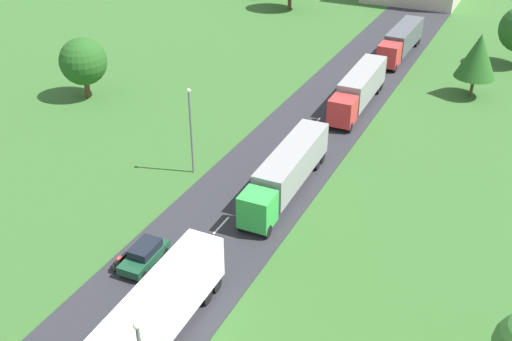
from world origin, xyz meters
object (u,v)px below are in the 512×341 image
Objects in this scene: truck_second at (287,170)px; lamppost_second at (191,127)px; truck_third at (359,88)px; tree_ash at (83,62)px; car_second at (144,254)px; truck_fourth at (401,40)px; tree_elm at (478,56)px; motorcycle_courier at (121,260)px; truck_lead at (151,319)px.

truck_second is 8.96m from lamppost_second.
truck_second is at bearing -90.16° from truck_third.
car_second is at bearing -43.09° from tree_ash.
truck_third is 17.96m from truck_fourth.
truck_second is at bearing 4.63° from lamppost_second.
lamppost_second reaches higher than tree_elm.
lamppost_second is at bearing 99.49° from motorcycle_courier.
truck_second is at bearing -16.53° from tree_ash.
lamppost_second is at bearing -25.05° from tree_ash.
car_second is 0.53× the size of lamppost_second.
tree_elm is 42.77m from tree_ash.
tree_ash is at bearing 154.95° from lamppost_second.
tree_elm is at bearing 55.68° from lamppost_second.
tree_ash reaches higher than motorcycle_courier.
truck_third is (0.26, 37.88, -0.03)m from truck_lead.
tree_elm is at bearing -42.26° from truck_fourth.
motorcycle_courier is 13.95m from lamppost_second.
motorcycle_courier is at bearing -114.74° from truck_second.
lamppost_second is at bearing -175.37° from truck_second.
tree_ash reaches higher than car_second.
truck_third is 1.87× the size of tree_elm.
truck_lead is 55.84m from truck_fourth.
truck_fourth is at bearing 45.88° from tree_ash.
truck_fourth is (-0.02, 17.96, -0.08)m from truck_third.
lamppost_second reaches higher than motorcycle_courier.
truck_fourth is at bearing 82.77° from motorcycle_courier.
truck_third is at bearing -89.94° from truck_fourth.
lamppost_second is (-8.41, 18.27, 2.22)m from truck_lead.
motorcycle_courier is at bearing -80.51° from lamppost_second.
truck_second is 18.91m from truck_third.
motorcycle_courier is (-6.20, 5.05, -1.66)m from truck_lead.
truck_lead is 3.27× the size of car_second.
tree_elm is at bearing 26.54° from tree_ash.
truck_third is at bearing 66.14° from lamppost_second.
truck_fourth reaches higher than car_second.
truck_lead reaches higher than motorcycle_courier.
truck_second is 1.93× the size of tree_elm.
motorcycle_courier is at bearing -101.14° from truck_third.
truck_lead reaches higher than truck_fourth.
truck_lead is 18.96m from truck_second.
truck_third is 13.67m from tree_elm.
lamppost_second reaches higher than truck_lead.
lamppost_second is (-8.66, -37.57, 2.32)m from truck_fourth.
car_second is at bearing -95.85° from truck_fourth.
tree_elm is (15.60, 40.31, 3.84)m from car_second.
truck_third is 3.21× the size of car_second.
tree_ash is at bearing 136.91° from car_second.
truck_fourth is at bearing 137.74° from tree_elm.
truck_fourth is 3.24× the size of car_second.
lamppost_second is at bearing -113.86° from truck_third.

